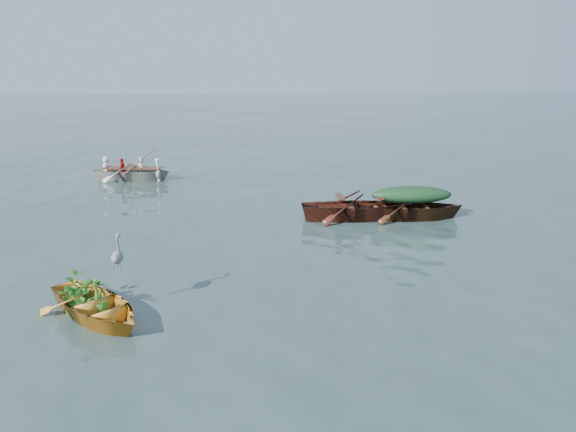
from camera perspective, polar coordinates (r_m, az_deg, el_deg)
name	(u,v)px	position (r m, az deg, el deg)	size (l,w,h in m)	color
ground	(248,284)	(12.35, -4.05, -6.87)	(140.00, 140.00, 0.00)	#364C47
yellow_dinghy	(97,318)	(11.38, -18.83, -9.79)	(1.44, 3.33, 0.91)	orange
green_tarp_boat	(410,219)	(17.58, 12.28, -0.28)	(1.38, 4.44, 1.04)	#4E2A12
open_wooden_boat	(358,219)	(17.27, 7.15, -0.32)	(1.50, 4.82, 1.15)	#592016
rowed_boat	(133,181)	(23.44, -15.46, 3.50)	(1.27, 4.23, 1.00)	beige
green_tarp_cover	(411,194)	(17.38, 12.43, 2.20)	(0.76, 2.44, 0.52)	#183C1C
thwart_benches	(359,200)	(17.11, 7.21, 1.60)	(0.90, 2.41, 0.04)	#471C10
heron	(118,265)	(11.30, -16.89, -4.76)	(0.28, 0.40, 0.92)	gray
dinghy_weeds	(81,273)	(11.56, -20.31, -5.46)	(0.70, 0.90, 0.60)	#1C661A
rowers	(131,159)	(23.28, -15.62, 5.61)	(1.14, 2.96, 0.76)	white
oars	(132,167)	(23.34, -15.55, 4.77)	(2.60, 0.60, 0.06)	#9E733C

